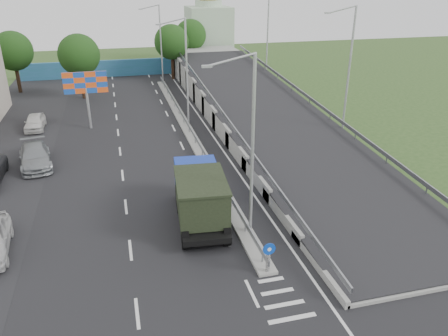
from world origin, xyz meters
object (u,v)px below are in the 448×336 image
object	(u,v)px
parked_car_d	(35,156)
lamp_post_near	(249,139)
dump_truck	(200,194)
church	(209,30)
lamp_post_mid	(185,68)
parked_car_e	(35,122)
lamp_post_far	(159,40)
billboard	(86,86)
sign_bollard	(268,257)

from	to	relation	value
parked_car_d	lamp_post_near	bearing A→B (deg)	-55.61
dump_truck	church	bearing A→B (deg)	82.03
lamp_post_mid	parked_car_e	bearing A→B (deg)	167.68
lamp_post_near	parked_car_e	distance (m)	27.65
church	parked_car_d	bearing A→B (deg)	-119.54
lamp_post_near	parked_car_e	xyz separation A→B (m)	(-14.29, 23.12, -5.09)
lamp_post_mid	dump_truck	size ratio (longest dim) A/B	1.35
lamp_post_near	lamp_post_far	xyz separation A→B (m)	(0.00, 40.00, 0.00)
lamp_post_far	church	bearing A→B (deg)	54.76
lamp_post_near	billboard	bearing A→B (deg)	112.49
lamp_post_mid	church	world-z (taller)	church
parked_car_d	parked_car_e	distance (m)	9.67
sign_bollard	lamp_post_mid	size ratio (longest dim) A/B	0.17
lamp_post_near	church	size ratio (longest dim) A/B	0.73
billboard	dump_truck	distance (m)	21.08
lamp_post_near	parked_car_d	xyz separation A→B (m)	(-13.04, 13.54, -5.01)
billboard	sign_bollard	bearing A→B (deg)	-70.79
dump_truck	parked_car_d	size ratio (longest dim) A/B	1.35
lamp_post_mid	parked_car_d	bearing A→B (deg)	-153.64
sign_bollard	billboard	distance (m)	27.53
church	parked_car_d	distance (m)	46.73
lamp_post_mid	parked_car_e	world-z (taller)	lamp_post_mid
dump_truck	parked_car_d	bearing A→B (deg)	138.76
lamp_post_far	dump_truck	bearing A→B (deg)	-93.47
sign_bollard	lamp_post_far	distance (m)	44.08
lamp_post_near	billboard	world-z (taller)	lamp_post_near
lamp_post_far	parked_car_e	xyz separation A→B (m)	(-14.29, -16.88, -5.09)
sign_bollard	parked_car_d	size ratio (longest dim) A/B	0.30
lamp_post_far	parked_car_e	distance (m)	22.69
lamp_post_far	church	world-z (taller)	church
parked_car_d	dump_truck	bearing A→B (deg)	-56.04
lamp_post_mid	lamp_post_far	world-z (taller)	same
lamp_post_near	dump_truck	world-z (taller)	lamp_post_near
dump_truck	lamp_post_mid	bearing A→B (deg)	87.93
sign_bollard	parked_car_e	size ratio (longest dim) A/B	0.40
parked_car_d	lamp_post_mid	bearing A→B (deg)	16.82
lamp_post_near	lamp_post_far	bearing A→B (deg)	90.00
billboard	parked_car_d	distance (m)	9.93
parked_car_e	church	bearing A→B (deg)	51.96
sign_bollard	church	bearing A→B (deg)	80.19
lamp_post_near	lamp_post_mid	size ratio (longest dim) A/B	1.00
sign_bollard	lamp_post_mid	distance (m)	24.30
lamp_post_near	lamp_post_mid	distance (m)	20.00
lamp_post_mid	billboard	world-z (taller)	lamp_post_mid
dump_truck	parked_car_e	bearing A→B (deg)	125.10
church	dump_truck	bearing A→B (deg)	-103.23
lamp_post_mid	church	distance (m)	35.41
dump_truck	parked_car_e	xyz separation A→B (m)	(-12.00, 20.92, -1.04)
lamp_post_far	parked_car_d	size ratio (longest dim) A/B	1.82
sign_bollard	church	distance (m)	58.84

